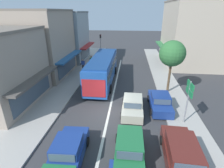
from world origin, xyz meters
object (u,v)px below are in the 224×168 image
at_px(pedestrian_with_handbag_near, 83,64).
at_px(hatchback_queue_far_back, 129,147).
at_px(sedan_behind_bus_near, 68,152).
at_px(street_tree_right, 172,54).
at_px(city_bus, 103,68).
at_px(parked_wagon_kerb_front, 181,153).
at_px(parked_sedan_kerb_second, 160,102).
at_px(directional_road_sign, 189,93).
at_px(pedestrian_browsing_midblock, 91,60).
at_px(traffic_light_downstreet, 101,42).
at_px(sedan_queue_gap_filler, 133,105).

bearing_deg(pedestrian_with_handbag_near, hatchback_queue_far_back, -66.13).
distance_m(sedan_behind_bus_near, street_tree_right, 13.29).
height_order(city_bus, hatchback_queue_far_back, city_bus).
bearing_deg(parked_wagon_kerb_front, pedestrian_with_handbag_near, 121.87).
xyz_separation_m(sedan_behind_bus_near, parked_sedan_kerb_second, (6.23, 6.76, 0.00)).
bearing_deg(parked_wagon_kerb_front, sedan_behind_bus_near, -175.65).
bearing_deg(pedestrian_with_handbag_near, directional_road_sign, -46.73).
bearing_deg(directional_road_sign, pedestrian_browsing_midblock, 126.40).
relative_size(city_bus, traffic_light_downstreet, 2.59).
bearing_deg(sedan_queue_gap_filler, pedestrian_browsing_midblock, 116.49).
relative_size(parked_wagon_kerb_front, traffic_light_downstreet, 1.09).
bearing_deg(city_bus, traffic_light_downstreet, 100.53).
relative_size(city_bus, pedestrian_browsing_midblock, 6.67).
bearing_deg(pedestrian_with_handbag_near, pedestrian_browsing_midblock, 71.37).
bearing_deg(sedan_behind_bus_near, traffic_light_downstreet, 95.26).
bearing_deg(parked_sedan_kerb_second, traffic_light_downstreet, 114.24).
relative_size(parked_sedan_kerb_second, traffic_light_downstreet, 1.00).
distance_m(hatchback_queue_far_back, pedestrian_with_handbag_near, 17.37).
bearing_deg(city_bus, pedestrian_browsing_midblock, 113.85).
bearing_deg(street_tree_right, traffic_light_downstreet, 122.59).
bearing_deg(pedestrian_with_handbag_near, street_tree_right, -29.54).
xyz_separation_m(parked_sedan_kerb_second, pedestrian_browsing_midblock, (-8.93, 12.07, 0.40)).
distance_m(city_bus, parked_wagon_kerb_front, 13.65).
height_order(sedan_behind_bus_near, parked_sedan_kerb_second, same).
bearing_deg(hatchback_queue_far_back, street_tree_right, 67.32).
xyz_separation_m(city_bus, sedan_behind_bus_near, (-0.11, -12.49, -1.22)).
distance_m(parked_sedan_kerb_second, traffic_light_downstreet, 21.09).
xyz_separation_m(parked_wagon_kerb_front, parked_sedan_kerb_second, (-0.29, 6.27, -0.08)).
relative_size(traffic_light_downstreet, pedestrian_browsing_midblock, 2.58).
distance_m(city_bus, parked_sedan_kerb_second, 8.47).
relative_size(sedan_behind_bus_near, hatchback_queue_far_back, 1.15).
height_order(sedan_queue_gap_filler, hatchback_queue_far_back, hatchback_queue_far_back).
distance_m(city_bus, street_tree_right, 8.15).
relative_size(city_bus, sedan_behind_bus_near, 2.54).
relative_size(hatchback_queue_far_back, pedestrian_with_handbag_near, 2.28).
distance_m(traffic_light_downstreet, directional_road_sign, 23.63).
height_order(traffic_light_downstreet, street_tree_right, street_tree_right).
distance_m(sedan_queue_gap_filler, traffic_light_downstreet, 21.07).
xyz_separation_m(sedan_behind_bus_near, pedestrian_browsing_midblock, (-2.70, 18.84, 0.40)).
xyz_separation_m(sedan_queue_gap_filler, parked_wagon_kerb_front, (2.75, -5.35, 0.08)).
relative_size(parked_sedan_kerb_second, pedestrian_with_handbag_near, 2.59).
bearing_deg(pedestrian_with_handbag_near, city_bus, -48.73).
height_order(sedan_behind_bus_near, hatchback_queue_far_back, hatchback_queue_far_back).
height_order(sedan_queue_gap_filler, traffic_light_downstreet, traffic_light_downstreet).
height_order(city_bus, pedestrian_browsing_midblock, city_bus).
relative_size(directional_road_sign, pedestrian_with_handbag_near, 2.21).
xyz_separation_m(city_bus, street_tree_right, (7.48, -2.19, 2.41)).
xyz_separation_m(hatchback_queue_far_back, pedestrian_browsing_midblock, (-6.26, 18.16, 0.36)).
relative_size(sedan_queue_gap_filler, directional_road_sign, 1.18).
distance_m(directional_road_sign, pedestrian_browsing_midblock, 17.80).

